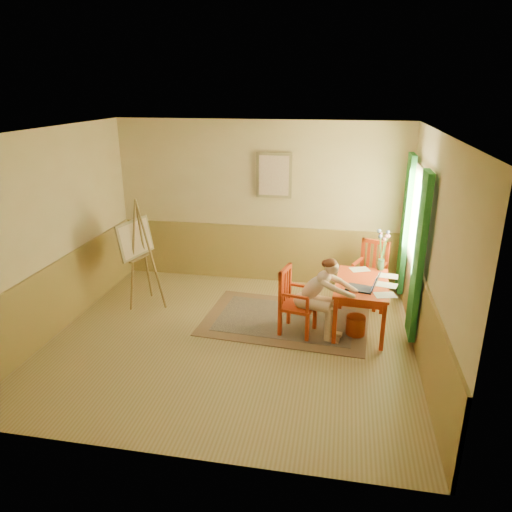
% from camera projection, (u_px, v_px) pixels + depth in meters
% --- Properties ---
extents(room, '(5.04, 4.54, 2.84)m').
position_uv_depth(room, '(229.00, 243.00, 6.10)').
color(room, tan).
rests_on(room, ground).
extents(wainscot, '(5.00, 4.50, 1.00)m').
position_uv_depth(wainscot, '(243.00, 284.00, 7.14)').
color(wainscot, '#AD9048').
rests_on(wainscot, room).
extents(window, '(0.12, 2.01, 2.20)m').
position_uv_depth(window, '(413.00, 233.00, 6.73)').
color(window, white).
rests_on(window, room).
extents(wall_portrait, '(0.60, 0.05, 0.76)m').
position_uv_depth(wall_portrait, '(274.00, 175.00, 7.93)').
color(wall_portrait, '#918156').
rests_on(wall_portrait, room).
extents(rug, '(2.51, 1.77, 0.02)m').
position_uv_depth(rug, '(286.00, 320.00, 7.11)').
color(rug, '#8C7251').
rests_on(rug, room).
extents(table, '(0.79, 1.24, 0.72)m').
position_uv_depth(table, '(362.00, 288.00, 6.68)').
color(table, red).
rests_on(table, room).
extents(chair_left, '(0.52, 0.51, 0.96)m').
position_uv_depth(chair_left, '(295.00, 301.00, 6.61)').
color(chair_left, red).
rests_on(chair_left, room).
extents(chair_back, '(0.59, 0.60, 1.02)m').
position_uv_depth(chair_back, '(370.00, 273.00, 7.53)').
color(chair_back, red).
rests_on(chair_back, room).
extents(figure, '(0.90, 0.48, 1.17)m').
position_uv_depth(figure, '(319.00, 294.00, 6.44)').
color(figure, beige).
rests_on(figure, room).
extents(laptop, '(0.47, 0.35, 0.25)m').
position_uv_depth(laptop, '(365.00, 286.00, 6.38)').
color(laptop, '#1E2338').
rests_on(laptop, table).
extents(papers, '(0.71, 1.15, 0.00)m').
position_uv_depth(papers, '(379.00, 281.00, 6.68)').
color(papers, white).
rests_on(papers, table).
extents(vase, '(0.20, 0.30, 0.61)m').
position_uv_depth(vase, '(382.00, 252.00, 7.02)').
color(vase, '#3F724C').
rests_on(vase, table).
extents(wastebasket, '(0.34, 0.34, 0.28)m').
position_uv_depth(wastebasket, '(356.00, 326.00, 6.65)').
color(wastebasket, '#B73F16').
rests_on(wastebasket, room).
extents(easel, '(0.64, 0.77, 1.72)m').
position_uv_depth(easel, '(137.00, 243.00, 7.35)').
color(easel, olive).
rests_on(easel, room).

